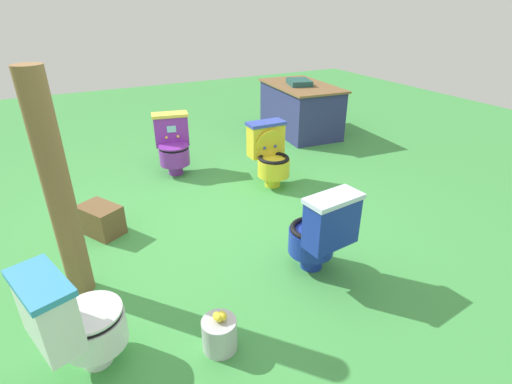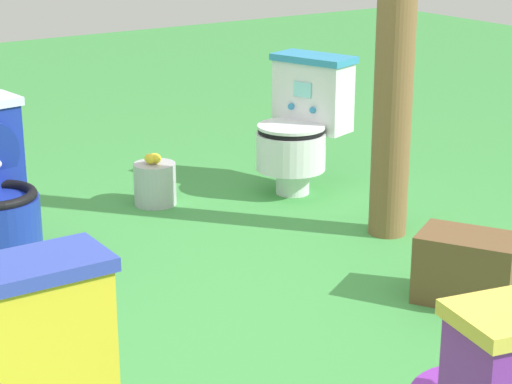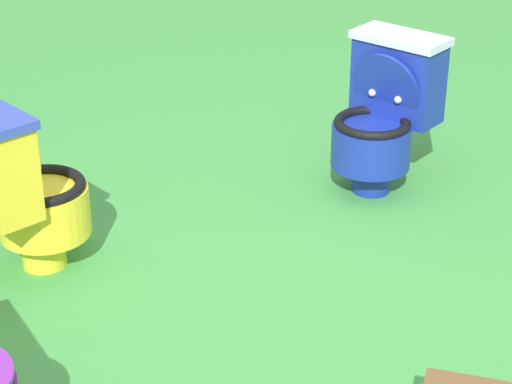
{
  "view_description": "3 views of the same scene",
  "coord_description": "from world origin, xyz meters",
  "px_view_note": "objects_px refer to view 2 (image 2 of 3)",
  "views": [
    {
      "loc": [
        3.11,
        -1.03,
        1.99
      ],
      "look_at": [
        0.3,
        0.42,
        0.41
      ],
      "focal_mm": 27.36,
      "sensor_mm": 36.0,
      "label": 1
    },
    {
      "loc": [
        -2.75,
        1.77,
        1.59
      ],
      "look_at": [
        0.05,
        -0.12,
        0.49
      ],
      "focal_mm": 66.46,
      "sensor_mm": 36.0,
      "label": 2
    },
    {
      "loc": [
        -2.2,
        -2.0,
        2.03
      ],
      "look_at": [
        0.1,
        0.42,
        0.36
      ],
      "focal_mm": 67.09,
      "sensor_mm": 36.0,
      "label": 3
    }
  ],
  "objects_px": {
    "lemon_bucket": "(155,183)",
    "toilet_white": "(301,124)",
    "small_crate": "(467,268)",
    "wooden_post": "(395,62)",
    "toilet_yellow": "(16,374)"
  },
  "relations": [
    {
      "from": "lemon_bucket",
      "to": "toilet_white",
      "type": "bearing_deg",
      "value": -106.56
    },
    {
      "from": "small_crate",
      "to": "wooden_post",
      "type": "bearing_deg",
      "value": -18.81
    },
    {
      "from": "toilet_white",
      "to": "lemon_bucket",
      "type": "bearing_deg",
      "value": 55.01
    },
    {
      "from": "wooden_post",
      "to": "small_crate",
      "type": "distance_m",
      "value": 1.05
    },
    {
      "from": "toilet_white",
      "to": "toilet_yellow",
      "type": "height_order",
      "value": "same"
    },
    {
      "from": "small_crate",
      "to": "toilet_yellow",
      "type": "bearing_deg",
      "value": 96.97
    },
    {
      "from": "toilet_yellow",
      "to": "wooden_post",
      "type": "bearing_deg",
      "value": 25.19
    },
    {
      "from": "toilet_yellow",
      "to": "lemon_bucket",
      "type": "xyz_separation_m",
      "value": [
        2.0,
        -1.47,
        -0.26
      ]
    },
    {
      "from": "toilet_white",
      "to": "toilet_yellow",
      "type": "bearing_deg",
      "value": 109.81
    },
    {
      "from": "small_crate",
      "to": "lemon_bucket",
      "type": "relative_size",
      "value": 1.4
    },
    {
      "from": "wooden_post",
      "to": "lemon_bucket",
      "type": "xyz_separation_m",
      "value": [
        1.0,
        0.72,
        -0.71
      ]
    },
    {
      "from": "toilet_yellow",
      "to": "lemon_bucket",
      "type": "relative_size",
      "value": 2.63
    },
    {
      "from": "toilet_yellow",
      "to": "lemon_bucket",
      "type": "height_order",
      "value": "toilet_yellow"
    },
    {
      "from": "toilet_white",
      "to": "small_crate",
      "type": "bearing_deg",
      "value": 150.03
    },
    {
      "from": "toilet_yellow",
      "to": "small_crate",
      "type": "xyz_separation_m",
      "value": [
        0.24,
        -1.93,
        -0.23
      ]
    }
  ]
}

